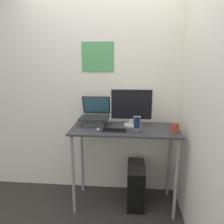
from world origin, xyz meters
name	(u,v)px	position (x,y,z in m)	size (l,w,h in m)	color
ground_plane	(123,218)	(0.00, 0.00, 0.00)	(12.00, 12.00, 0.00)	#2D2B28
wall_back	(126,91)	(0.00, 0.61, 1.30)	(6.00, 0.06, 2.60)	silver
wall_side_right	(198,101)	(0.67, 0.00, 1.30)	(0.05, 6.00, 2.60)	silver
desk	(125,140)	(0.00, 0.26, 0.80)	(1.18, 0.53, 0.93)	#333338
laptop	(95,118)	(-0.35, 0.37, 1.02)	(0.33, 0.32, 0.32)	#4C4C51
monitor	(131,108)	(0.07, 0.37, 1.14)	(0.47, 0.16, 0.42)	silver
keyboard	(114,130)	(-0.11, 0.15, 0.94)	(0.26, 0.11, 0.02)	black
mouse	(98,130)	(-0.28, 0.15, 0.95)	(0.04, 0.06, 0.03)	#99999E
cell_phone	(137,127)	(0.13, 0.15, 0.98)	(0.07, 0.07, 0.17)	#4C4C51
computer_tower	(136,184)	(0.14, 0.28, 0.24)	(0.20, 0.43, 0.48)	black
mug	(175,128)	(0.52, 0.17, 0.98)	(0.08, 0.08, 0.10)	#9E382D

